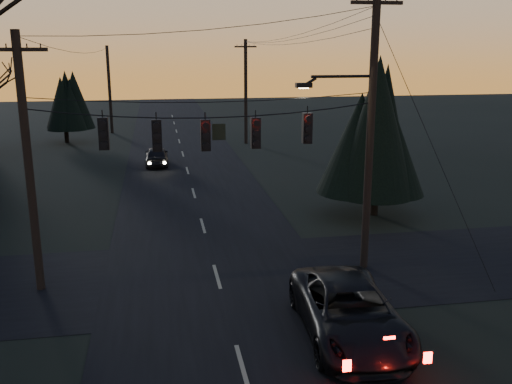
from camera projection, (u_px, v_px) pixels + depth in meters
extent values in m
cube|color=black|center=(196.00, 203.00, 29.89)|extent=(8.00, 120.00, 0.02)
cube|color=black|center=(217.00, 277.00, 20.35)|extent=(60.00, 7.00, 0.02)
cylinder|color=black|center=(206.00, 105.00, 18.79)|extent=(11.50, 0.04, 0.04)
cylinder|color=black|center=(375.00, 199.00, 27.64)|extent=(0.36, 0.36, 1.60)
cone|color=black|center=(378.00, 128.00, 26.78)|extent=(4.19, 4.19, 6.08)
cylinder|color=black|center=(66.00, 133.00, 48.20)|extent=(0.36, 0.36, 1.60)
cone|color=black|center=(64.00, 101.00, 47.53)|extent=(3.82, 3.82, 4.59)
imported|color=black|center=(349.00, 312.00, 15.98)|extent=(2.86, 5.71, 1.55)
imported|color=black|center=(157.00, 156.00, 39.09)|extent=(1.54, 3.80, 1.29)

